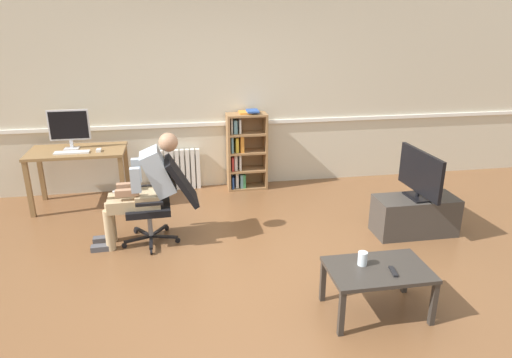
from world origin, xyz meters
name	(u,v)px	position (x,y,z in m)	size (l,w,h in m)	color
ground_plane	(256,278)	(0.00, 0.00, 0.00)	(18.00, 18.00, 0.00)	brown
back_wall	(223,92)	(0.00, 2.65, 1.35)	(12.00, 0.13, 2.70)	beige
computer_desk	(78,158)	(-1.93, 2.15, 0.65)	(1.19, 0.65, 0.76)	olive
imac_monitor	(69,127)	(-2.00, 2.23, 1.04)	(0.50, 0.14, 0.50)	silver
keyboard	(72,152)	(-1.96, 2.01, 0.77)	(0.42, 0.12, 0.02)	white
computer_mouse	(99,150)	(-1.64, 2.03, 0.77)	(0.06, 0.10, 0.03)	white
bookshelf	(244,151)	(0.25, 2.44, 0.55)	(0.56, 0.29, 1.13)	olive
radiator	(175,170)	(-0.73, 2.54, 0.29)	(0.71, 0.08, 0.58)	white
office_chair	(164,197)	(-0.85, 0.95, 0.52)	(0.86, 0.62, 0.95)	black
person_seated	(144,187)	(-1.04, 0.94, 0.65)	(0.99, 0.40, 1.22)	tan
tv_stand	(415,215)	(1.95, 0.65, 0.22)	(0.92, 0.41, 0.44)	#3D3833
tv_screen	(420,174)	(1.95, 0.65, 0.72)	(0.22, 0.81, 0.54)	black
coffee_table	(378,274)	(0.91, -0.68, 0.37)	(0.83, 0.54, 0.42)	#332D28
drinking_glass	(363,259)	(0.79, -0.61, 0.48)	(0.08, 0.08, 0.12)	silver
spare_remote	(393,271)	(1.00, -0.77, 0.43)	(0.04, 0.15, 0.02)	black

